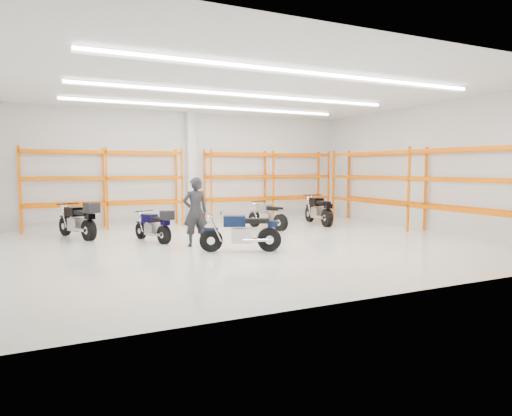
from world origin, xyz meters
name	(u,v)px	position (x,y,z in m)	size (l,w,h in m)	color
ground	(252,244)	(0.00, 0.00, 0.00)	(14.00, 14.00, 0.00)	silver
room_shell	(251,132)	(0.00, 0.03, 3.28)	(14.02, 12.02, 4.51)	silver
motorcycle_main	(244,233)	(-0.70, -1.03, 0.51)	(2.09, 1.05, 1.08)	black
motorcycle_back_a	(79,221)	(-4.50, 3.26, 0.57)	(1.17, 2.24, 1.20)	black
motorcycle_back_b	(155,226)	(-2.49, 1.58, 0.48)	(0.90, 1.92, 1.01)	black
motorcycle_back_c	(269,216)	(1.96, 2.71, 0.47)	(0.79, 2.03, 1.01)	black
motorcycle_back_d	(319,211)	(4.39, 3.06, 0.54)	(0.85, 2.36, 1.16)	black
standing_man	(195,212)	(-1.60, 0.38, 0.99)	(0.72, 0.48, 1.99)	#232325
structural_column	(191,168)	(0.00, 5.82, 2.25)	(0.32, 0.32, 4.50)	white
pallet_racking_back_left	(105,180)	(-3.40, 5.48, 1.79)	(5.67, 0.87, 3.00)	#FF6100
pallet_racking_back_right	(269,179)	(3.40, 5.48, 1.79)	(5.67, 0.87, 3.00)	#FF6100
pallet_racking_side	(417,180)	(6.48, 0.00, 1.81)	(0.87, 9.07, 3.00)	#FF6100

